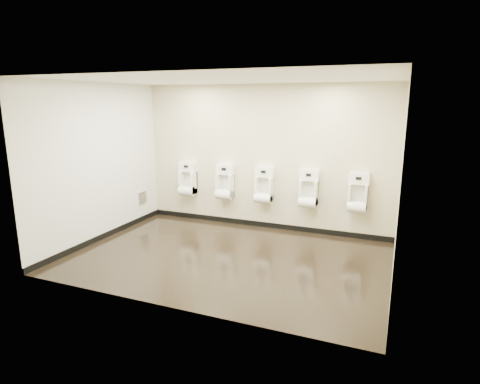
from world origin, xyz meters
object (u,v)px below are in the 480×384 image
object	(u,v)px
access_panel	(142,198)
urinal_1	(225,184)
urinal_2	(264,187)
urinal_0	(188,181)
urinal_4	(358,195)
urinal_3	(309,191)

from	to	relation	value
access_panel	urinal_1	distance (m)	1.79
access_panel	urinal_2	size ratio (longest dim) A/B	0.36
urinal_1	urinal_2	distance (m)	0.83
urinal_0	urinal_4	distance (m)	3.45
urinal_1	urinal_3	world-z (taller)	same
urinal_0	urinal_2	distance (m)	1.69
urinal_2	urinal_3	bearing A→B (deg)	0.00
urinal_2	urinal_4	bearing A→B (deg)	0.00
urinal_1	urinal_2	bearing A→B (deg)	0.00
urinal_0	urinal_4	world-z (taller)	same
urinal_1	access_panel	bearing A→B (deg)	-165.99
urinal_0	urinal_4	size ratio (longest dim) A/B	1.00
access_panel	urinal_4	size ratio (longest dim) A/B	0.36
urinal_3	urinal_4	size ratio (longest dim) A/B	1.00
urinal_0	urinal_2	bearing A→B (deg)	0.00
access_panel	urinal_0	bearing A→B (deg)	26.56
access_panel	urinal_3	xyz separation A→B (m)	(3.42, 0.43, 0.34)
urinal_0	urinal_2	xyz separation A→B (m)	(1.69, 0.00, 0.00)
urinal_3	urinal_2	bearing A→B (deg)	180.00
urinal_0	urinal_3	size ratio (longest dim) A/B	1.00
access_panel	urinal_0	xyz separation A→B (m)	(0.85, 0.43, 0.34)
urinal_2	urinal_3	size ratio (longest dim) A/B	1.00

